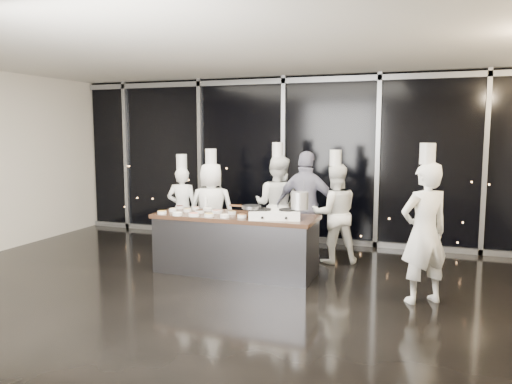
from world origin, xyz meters
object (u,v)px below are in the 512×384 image
chef_far_left (182,208)px  chef_left (211,209)px  stove (275,214)px  guest (307,206)px  frying_pan (251,207)px  chef_side (424,232)px  demo_counter (235,244)px  stock_pot (300,200)px  chef_right (334,213)px  chef_center (277,204)px

chef_far_left → chef_left: bearing=156.5°
stove → guest: 1.22m
chef_far_left → stove: bearing=140.1°
frying_pan → chef_side: (2.37, -0.19, -0.16)m
chef_far_left → chef_left: chef_left is taller
demo_counter → stock_pot: (1.00, -0.01, 0.71)m
frying_pan → guest: guest is taller
chef_left → chef_right: bearing=170.4°
stock_pot → guest: bearing=98.9°
chef_side → chef_right: bearing=-82.3°
stock_pot → chef_side: size_ratio=0.12×
chef_right → chef_center: bearing=-38.6°
chef_center → frying_pan: bearing=96.2°
demo_counter → chef_far_left: 1.74m
stove → chef_center: bearing=91.5°
chef_right → stove: bearing=38.5°
stock_pot → chef_right: chef_right is taller
stove → guest: guest is taller
demo_counter → chef_side: size_ratio=1.23×
chef_side → demo_counter: bearing=-43.6°
chef_far_left → chef_left: (0.63, -0.12, 0.04)m
chef_left → chef_right: size_ratio=1.00×
frying_pan → chef_side: 2.39m
chef_center → chef_right: (1.06, -0.26, -0.05)m
chef_center → chef_right: size_ratio=1.06×
chef_center → chef_side: chef_side is taller
demo_counter → chef_right: bearing=41.3°
chef_far_left → chef_right: size_ratio=0.94×
guest → chef_side: chef_side is taller
chef_far_left → chef_left: 0.64m
chef_center → chef_right: bearing=168.7°
chef_side → frying_pan: bearing=-39.7°
chef_center → chef_side: bearing=146.6°
guest → chef_right: (0.46, 0.03, -0.09)m
demo_counter → frying_pan: size_ratio=4.89×
demo_counter → chef_side: bearing=-8.4°
stove → guest: bearing=67.6°
guest → chef_side: (1.88, -1.50, -0.01)m
frying_pan → chef_right: bearing=39.8°
chef_center → guest: chef_center is taller
frying_pan → stock_pot: (0.67, 0.20, 0.10)m
chef_far_left → chef_center: size_ratio=0.89×
stove → chef_side: chef_side is taller
frying_pan → chef_far_left: bearing=131.2°
chef_center → guest: (0.60, -0.29, 0.04)m
stove → stock_pot: size_ratio=3.24×
stock_pot → chef_right: size_ratio=0.13×
stove → chef_far_left: size_ratio=0.46×
stock_pot → chef_right: 1.23m
stock_pot → chef_left: size_ratio=0.13×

